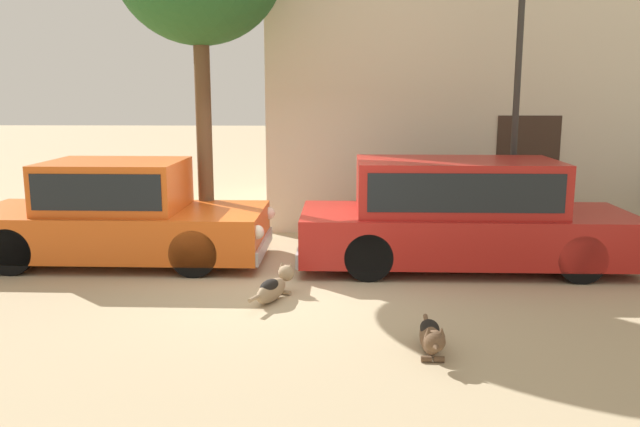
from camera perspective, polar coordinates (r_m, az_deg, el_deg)
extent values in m
plane|color=tan|center=(8.69, -3.27, -6.07)|extent=(80.00, 80.00, 0.00)
cube|color=#D15619|center=(10.08, -17.20, -1.43)|extent=(4.30, 1.82, 0.64)
cube|color=#D15619|center=(9.98, -17.65, 2.39)|extent=(1.99, 1.54, 0.72)
cube|color=black|center=(9.97, -17.65, 2.45)|extent=(1.83, 1.56, 0.50)
cube|color=#999BA0|center=(9.63, -5.16, -2.82)|extent=(0.14, 1.72, 0.20)
sphere|color=silver|center=(10.23, -4.53, 0.03)|extent=(0.20, 0.20, 0.20)
sphere|color=silver|center=(8.87, -5.58, -1.65)|extent=(0.20, 0.20, 0.20)
cube|color=red|center=(11.58, -25.92, 0.31)|extent=(0.04, 0.18, 0.18)
cylinder|color=black|center=(10.50, -9.15, -1.37)|extent=(0.67, 0.21, 0.67)
cylinder|color=black|center=(9.02, -11.07, -3.44)|extent=(0.67, 0.21, 0.67)
cylinder|color=black|center=(11.28, -22.01, -1.18)|extent=(0.67, 0.21, 0.67)
cylinder|color=black|center=(9.92, -25.65, -3.02)|extent=(0.67, 0.21, 0.67)
cube|color=#AD1E19|center=(9.56, 12.61, -1.78)|extent=(4.71, 1.78, 0.67)
cube|color=#AD1E19|center=(9.41, 11.95, 2.41)|extent=(2.83, 1.52, 0.74)
cube|color=black|center=(9.40, 11.95, 2.47)|extent=(2.61, 1.54, 0.52)
cube|color=#999BA0|center=(10.29, 25.42, -2.96)|extent=(0.14, 1.70, 0.20)
cube|color=#999BA0|center=(9.46, -1.45, -3.03)|extent=(0.14, 1.70, 0.20)
sphere|color=silver|center=(10.84, 24.31, -0.20)|extent=(0.20, 0.20, 0.20)
cube|color=red|center=(10.10, -1.20, 0.12)|extent=(0.04, 0.18, 0.18)
cube|color=red|center=(8.65, -1.76, -1.70)|extent=(0.04, 0.18, 0.18)
cylinder|color=black|center=(10.65, 19.30, -1.70)|extent=(0.66, 0.21, 0.66)
cylinder|color=black|center=(9.24, 22.06, -3.72)|extent=(0.66, 0.21, 0.66)
cylinder|color=black|center=(10.18, 3.98, -1.67)|extent=(0.66, 0.21, 0.66)
cylinder|color=black|center=(8.69, 4.31, -3.84)|extent=(0.66, 0.21, 0.66)
cube|color=#38281E|center=(11.94, 17.78, 3.19)|extent=(1.10, 0.02, 2.10)
cylinder|color=#997F60|center=(8.20, -3.66, -6.90)|extent=(0.12, 0.09, 0.06)
cylinder|color=#997F60|center=(8.15, -2.98, -7.00)|extent=(0.12, 0.09, 0.06)
ellipsoid|color=#997F60|center=(7.89, -4.32, -6.81)|extent=(0.42, 0.68, 0.27)
ellipsoid|color=black|center=(7.83, -4.50, -6.39)|extent=(0.30, 0.40, 0.15)
sphere|color=#997F60|center=(8.20, -3.00, -5.27)|extent=(0.21, 0.21, 0.21)
cone|color=#997F60|center=(8.30, -2.66, -5.19)|extent=(0.15, 0.15, 0.11)
cone|color=#997F60|center=(8.20, -3.40, -4.59)|extent=(0.09, 0.09, 0.09)
cone|color=#997F60|center=(8.15, -2.62, -4.69)|extent=(0.09, 0.09, 0.09)
cylinder|color=#997F60|center=(7.54, -5.80, -7.45)|extent=(0.13, 0.23, 0.06)
cylinder|color=brown|center=(6.32, 10.48, -12.55)|extent=(0.10, 0.06, 0.06)
cylinder|color=brown|center=(6.31, 9.37, -12.56)|extent=(0.10, 0.06, 0.06)
ellipsoid|color=brown|center=(6.54, 9.69, -10.73)|extent=(0.22, 0.63, 0.27)
ellipsoid|color=black|center=(6.55, 9.67, -9.97)|extent=(0.20, 0.35, 0.15)
sphere|color=brown|center=(6.14, 10.09, -11.04)|extent=(0.20, 0.20, 0.20)
cone|color=brown|center=(6.05, 10.20, -11.54)|extent=(0.12, 0.12, 0.11)
cone|color=brown|center=(6.11, 10.70, -10.23)|extent=(0.07, 0.07, 0.09)
cone|color=brown|center=(6.10, 9.54, -10.24)|extent=(0.07, 0.07, 0.09)
cylinder|color=brown|center=(6.89, 9.37, -9.29)|extent=(0.06, 0.22, 0.07)
cylinder|color=#2D2B28|center=(10.62, 16.84, 7.43)|extent=(0.10, 0.10, 3.97)
cylinder|color=brown|center=(10.41, -10.17, 6.26)|extent=(0.25, 0.25, 3.46)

